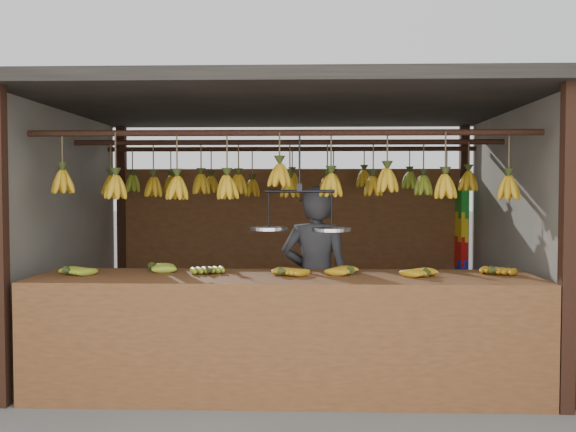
{
  "coord_description": "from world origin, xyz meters",
  "views": [
    {
      "loc": [
        0.21,
        -5.98,
        1.56
      ],
      "look_at": [
        0.0,
        0.3,
        1.3
      ],
      "focal_mm": 40.0,
      "sensor_mm": 36.0,
      "label": 1
    }
  ],
  "objects": [
    {
      "name": "bag_bundles",
      "position": [
        1.94,
        1.35,
        1.0
      ],
      "size": [
        0.08,
        0.26,
        1.15
      ],
      "color": "#199926",
      "rests_on": "ground"
    },
    {
      "name": "stall",
      "position": [
        0.0,
        0.33,
        1.97
      ],
      "size": [
        4.3,
        3.3,
        2.4
      ],
      "color": "black",
      "rests_on": "ground"
    },
    {
      "name": "hanging_bananas",
      "position": [
        -0.01,
        0.0,
        1.61
      ],
      "size": [
        3.64,
        2.25,
        0.39
      ],
      "color": "#BD8714",
      "rests_on": "ground"
    },
    {
      "name": "balance_scale",
      "position": [
        0.13,
        -1.0,
        1.29
      ],
      "size": [
        0.79,
        0.41,
        0.76
      ],
      "color": "black",
      "rests_on": "ground"
    },
    {
      "name": "ground",
      "position": [
        0.0,
        0.0,
        0.0
      ],
      "size": [
        80.0,
        80.0,
        0.0
      ],
      "primitive_type": "plane",
      "color": "#5B5B57"
    },
    {
      "name": "vendor",
      "position": [
        0.26,
        -0.6,
        0.8
      ],
      "size": [
        0.61,
        0.43,
        1.59
      ],
      "primitive_type": "imported",
      "rotation": [
        0.0,
        0.0,
        3.05
      ],
      "color": "#262628",
      "rests_on": "ground"
    },
    {
      "name": "counter",
      "position": [
        0.02,
        -1.23,
        0.72
      ],
      "size": [
        3.84,
        0.87,
        0.96
      ],
      "color": "brown",
      "rests_on": "ground"
    }
  ]
}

